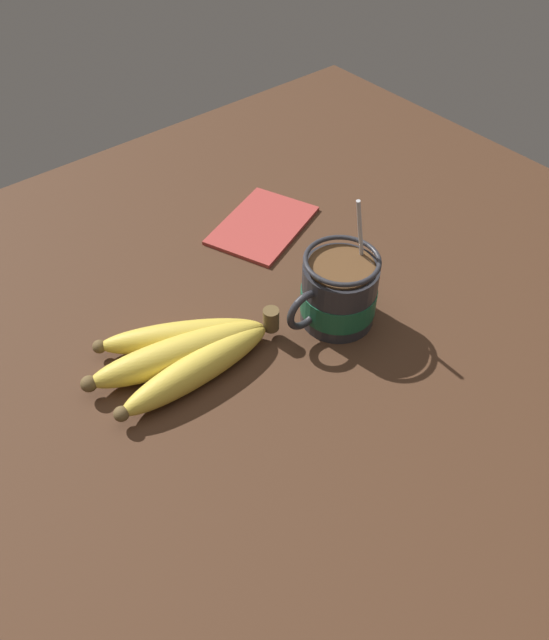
{
  "coord_description": "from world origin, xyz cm",
  "views": [
    {
      "loc": [
        35.03,
        35.32,
        60.98
      ],
      "look_at": [
        2.18,
        -4.68,
        8.19
      ],
      "focal_mm": 35.0,
      "sensor_mm": 36.0,
      "label": 1
    }
  ],
  "objects": [
    {
      "name": "coffee_mug",
      "position": [
        -6.87,
        -3.25,
        8.25
      ],
      "size": [
        13.37,
        9.53,
        17.32
      ],
      "color": "#28282D",
      "rests_on": "table"
    },
    {
      "name": "banana_bunch",
      "position": [
        12.3,
        -8.81,
        5.88
      ],
      "size": [
        23.75,
        13.98,
        4.41
      ],
      "color": "brown",
      "rests_on": "table"
    },
    {
      "name": "table",
      "position": [
        0.0,
        0.0,
        1.93
      ],
      "size": [
        118.37,
        118.37,
        3.85
      ],
      "color": "#422819",
      "rests_on": "ground"
    },
    {
      "name": "napkin",
      "position": [
        -11.61,
        -24.29,
        4.15
      ],
      "size": [
        18.93,
        16.25,
        0.6
      ],
      "color": "#A33833",
      "rests_on": "table"
    }
  ]
}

